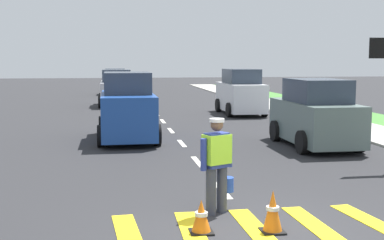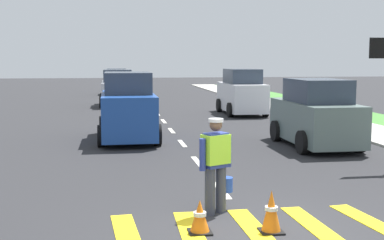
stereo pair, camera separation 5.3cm
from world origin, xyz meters
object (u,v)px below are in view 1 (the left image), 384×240
(traffic_cone_far, at_px, (201,217))
(traffic_cone_near, at_px, (273,212))
(car_parked_far, at_px, (241,93))
(car_parked_curbside, at_px, (315,115))
(car_oncoming_lead, at_px, (128,109))
(car_oncoming_second, at_px, (116,89))
(road_worker, at_px, (217,161))
(car_oncoming_third, at_px, (115,82))

(traffic_cone_far, bearing_deg, traffic_cone_near, -7.35)
(traffic_cone_near, bearing_deg, car_parked_far, 77.24)
(traffic_cone_near, bearing_deg, car_parked_curbside, 63.26)
(car_oncoming_lead, bearing_deg, car_parked_far, 52.03)
(traffic_cone_near, height_order, car_oncoming_lead, car_oncoming_lead)
(car_oncoming_second, distance_m, car_parked_curbside, 16.24)
(car_oncoming_lead, relative_size, car_parked_curbside, 1.04)
(car_parked_far, bearing_deg, traffic_cone_near, -102.76)
(traffic_cone_near, bearing_deg, car_oncoming_second, 95.33)
(car_oncoming_second, xyz_separation_m, car_parked_curbside, (5.87, -15.15, -0.01))
(traffic_cone_near, height_order, traffic_cone_far, traffic_cone_near)
(car_oncoming_lead, distance_m, car_parked_far, 9.36)
(car_oncoming_lead, bearing_deg, road_worker, -81.58)
(car_oncoming_lead, distance_m, car_oncoming_second, 12.95)
(car_oncoming_third, bearing_deg, traffic_cone_far, -88.27)
(road_worker, height_order, traffic_cone_far, road_worker)
(road_worker, relative_size, car_oncoming_third, 0.39)
(traffic_cone_near, relative_size, traffic_cone_far, 1.28)
(traffic_cone_near, distance_m, car_parked_curbside, 8.37)
(traffic_cone_far, xyz_separation_m, car_parked_curbside, (4.86, 7.31, 0.71))
(traffic_cone_near, bearing_deg, car_oncoming_third, 93.64)
(traffic_cone_near, relative_size, car_oncoming_third, 0.16)
(traffic_cone_near, bearing_deg, traffic_cone_far, 172.65)
(car_parked_curbside, bearing_deg, traffic_cone_far, -123.60)
(car_oncoming_lead, height_order, car_oncoming_third, car_oncoming_lead)
(traffic_cone_far, relative_size, car_parked_curbside, 0.13)
(car_parked_curbside, xyz_separation_m, car_parked_far, (0.10, 9.58, 0.06))
(traffic_cone_far, bearing_deg, car_parked_curbside, 56.40)
(car_oncoming_lead, bearing_deg, car_oncoming_third, 90.45)
(car_parked_curbside, height_order, car_oncoming_third, car_parked_curbside)
(car_oncoming_third, bearing_deg, traffic_cone_near, -86.36)
(car_parked_curbside, bearing_deg, car_oncoming_lead, 158.73)
(traffic_cone_near, relative_size, car_oncoming_lead, 0.17)
(road_worker, xyz_separation_m, car_oncoming_second, (-1.47, 21.47, 0.04))
(traffic_cone_far, xyz_separation_m, car_parked_far, (4.96, 16.89, 0.77))
(road_worker, distance_m, traffic_cone_far, 1.28)
(traffic_cone_near, distance_m, car_oncoming_lead, 9.87)
(car_oncoming_lead, xyz_separation_m, car_parked_far, (5.76, 7.38, -0.02))
(car_oncoming_second, relative_size, car_parked_curbside, 1.01)
(car_parked_curbside, bearing_deg, car_oncoming_third, 103.01)
(traffic_cone_far, height_order, car_oncoming_lead, car_oncoming_lead)
(car_oncoming_lead, xyz_separation_m, car_parked_curbside, (5.66, -2.20, -0.08))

